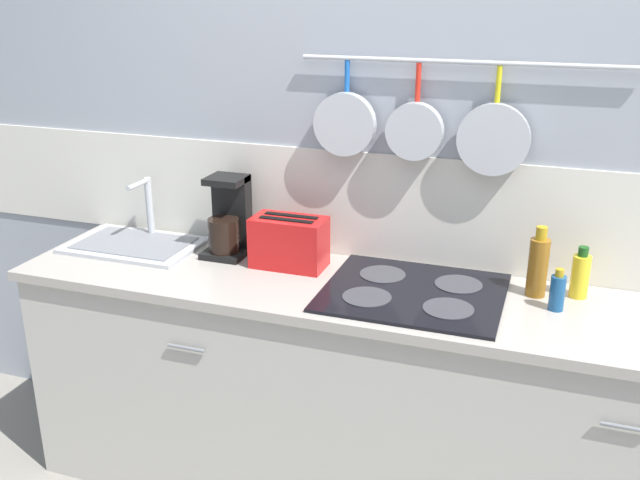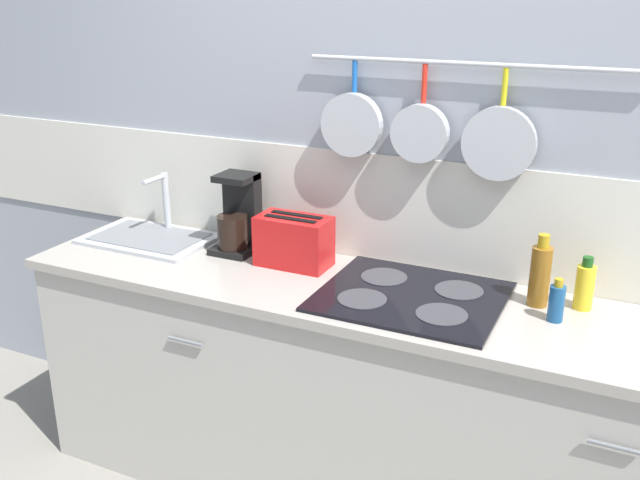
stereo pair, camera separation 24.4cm
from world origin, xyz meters
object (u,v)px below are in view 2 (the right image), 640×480
(coffee_maker, at_px, (238,219))
(bottle_olive_oil, at_px, (585,286))
(toaster, at_px, (294,241))
(bottle_sesame_oil, at_px, (540,274))
(bottle_vinegar, at_px, (557,302))

(coffee_maker, bearing_deg, bottle_olive_oil, 0.68)
(toaster, height_order, bottle_olive_oil, toaster)
(bottle_sesame_oil, bearing_deg, bottle_vinegar, -53.94)
(coffee_maker, distance_m, bottle_olive_oil, 1.28)
(bottle_vinegar, xyz_separation_m, bottle_olive_oil, (0.07, 0.13, 0.02))
(bottle_sesame_oil, distance_m, bottle_olive_oil, 0.14)
(coffee_maker, bearing_deg, bottle_sesame_oil, -0.95)
(bottle_vinegar, bearing_deg, bottle_sesame_oil, 126.06)
(toaster, xyz_separation_m, bottle_vinegar, (0.95, -0.06, -0.03))
(coffee_maker, xyz_separation_m, toaster, (0.27, -0.05, -0.03))
(coffee_maker, relative_size, bottle_olive_oil, 1.73)
(bottle_olive_oil, bearing_deg, bottle_sesame_oil, -165.92)
(toaster, height_order, bottle_vinegar, toaster)
(toaster, bearing_deg, bottle_sesame_oil, 2.05)
(coffee_maker, xyz_separation_m, bottle_vinegar, (1.21, -0.11, -0.06))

